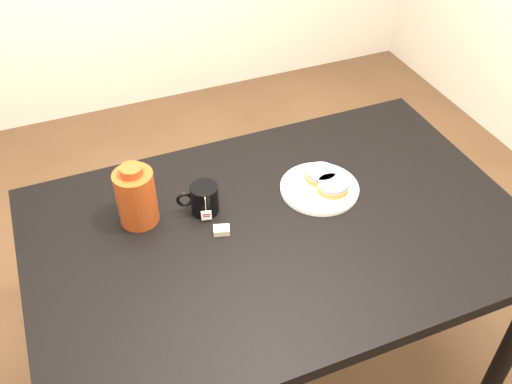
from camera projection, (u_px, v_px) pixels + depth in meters
ground_plane at (273, 370)px, 2.11m from camera, size 4.00×4.00×0.00m
table at (278, 246)px, 1.67m from camera, size 1.40×0.90×0.75m
plate at (319, 188)px, 1.73m from camera, size 0.24×0.24×0.02m
bagel_back at (321, 174)px, 1.75m from camera, size 0.13×0.13×0.03m
bagel_front at (333, 186)px, 1.71m from camera, size 0.13×0.13×0.03m
mug at (204, 199)px, 1.63m from camera, size 0.13×0.10×0.09m
teabag_pouch at (222, 230)px, 1.59m from camera, size 0.05×0.04×0.02m
bagel_package at (136, 196)px, 1.58m from camera, size 0.11×0.11×0.19m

